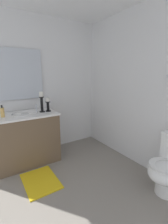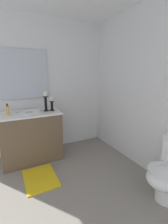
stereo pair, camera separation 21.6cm
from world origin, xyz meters
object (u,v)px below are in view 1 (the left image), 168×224
Objects in this scene: vanity_cabinet at (27,138)px; sink_basin at (25,116)px; candle_holder_tall at (48,104)px; soap_bottle at (2,112)px; mirror at (18,74)px; bath_mat at (41,181)px; candle_holder_short at (42,101)px.

vanity_cabinet is 0.38m from sink_basin.
candle_holder_tall is 0.70m from soap_bottle.
mirror is (-0.28, 0.00, 1.03)m from vanity_cabinet.
candle_holder_short is at bearing 155.21° from bath_mat.
bath_mat is at bearing -0.09° from sink_basin.
soap_bottle is at bearing -45.76° from mirror.
candle_holder_short reaches higher than bath_mat.
mirror reaches higher than sink_basin.
mirror is (-0.28, -0.00, 0.65)m from sink_basin.
candle_holder_tall is at bearing 84.82° from sink_basin.
sink_basin is 0.71m from mirror.
bath_mat is at bearing -32.63° from candle_holder_tall.
soap_bottle is (-0.01, -0.70, -0.05)m from candle_holder_tall.
bath_mat is (0.63, 0.00, -0.42)m from vanity_cabinet.
sink_basin is at bearing 90.00° from vanity_cabinet.
candle_holder_tall reaches higher than soap_bottle.
mirror is at bearing -137.69° from candle_holder_short.
vanity_cabinet is at bearing -95.07° from candle_holder_short.
vanity_cabinet is at bearing 95.18° from soap_bottle.
candle_holder_short is at bearing 42.31° from mirror.
sink_basin is (0.00, 0.00, 0.38)m from vanity_cabinet.
bath_mat is at bearing -24.79° from candle_holder_short.
bath_mat is (0.60, 0.32, -0.91)m from soap_bottle.
soap_bottle is at bearing -84.84° from sink_basin.
sink_basin is 2.23× the size of soap_bottle.
bath_mat is (0.62, -0.00, -0.80)m from sink_basin.
candle_holder_tall is (0.31, 0.38, -0.49)m from mirror.
mirror is at bearing -179.80° from sink_basin.
sink_basin reaches higher than bath_mat.
mirror reaches higher than candle_holder_short.
vanity_cabinet is 0.75m from bath_mat.
vanity_cabinet is at bearing -95.16° from candle_holder_tall.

